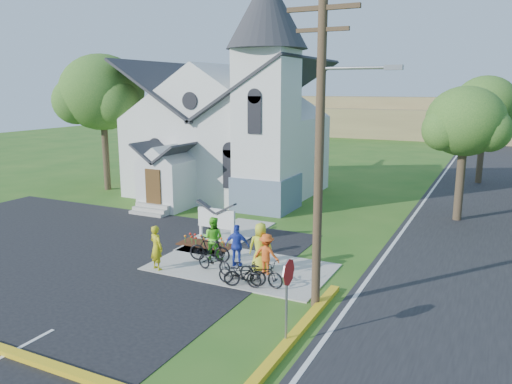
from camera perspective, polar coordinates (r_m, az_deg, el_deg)
The scene contains 23 objects.
ground at distance 20.17m, azimuth -6.22°, elevation -8.37°, with size 120.00×120.00×0.00m, color #295B1A.
parking_lot at distance 23.23m, azimuth -23.84°, elevation -6.58°, with size 20.00×16.00×0.02m, color black.
road at distance 31.69m, azimuth 25.10°, elevation -1.92°, with size 8.00×90.00×0.02m, color black.
sidewalk at distance 19.86m, azimuth -1.74°, elevation -8.57°, with size 7.00×4.00×0.05m, color #A09D91.
church at distance 32.51m, azimuth -2.79°, elevation 8.85°, with size 12.35×12.00×13.00m.
church_sign at distance 23.06m, azimuth -4.55°, elevation -3.06°, with size 2.20×0.40×1.70m.
flower_bed at distance 22.60m, azimuth -5.67°, elevation -6.02°, with size 2.60×1.10×0.07m, color #371F0F.
utility_pole at distance 15.30m, azimuth 7.50°, elevation 5.94°, with size 3.45×0.28×10.00m.
stop_sign at distance 13.69m, azimuth 3.66°, elevation -10.38°, with size 0.11×0.76×2.48m.
tree_lot_corner at distance 35.49m, azimuth -17.19°, elevation 10.80°, with size 5.60×5.60×9.15m.
tree_road_near at distance 28.03m, azimuth 22.78°, elevation 7.38°, with size 4.00×4.00×7.05m.
tree_road_mid at distance 39.96m, azimuth 24.74°, elevation 9.13°, with size 4.40×4.40×7.80m.
distant_hills at distance 72.74m, azimuth 20.89°, elevation 7.35°, with size 61.00×10.00×5.60m.
cyclist_0 at distance 19.66m, azimuth -11.31°, elevation -6.24°, with size 0.64×0.42×1.75m, color gold.
bike_0 at distance 19.20m, azimuth -4.78°, elevation -7.85°, with size 0.59×1.68×0.88m, color black.
cyclist_1 at distance 20.45m, azimuth -4.94°, elevation -5.27°, with size 0.87×0.68×1.79m, color #5FDC29.
bike_1 at distance 20.30m, azimuth -5.33°, elevation -6.51°, with size 0.49×1.73×1.04m, color black.
cyclist_2 at distance 19.62m, azimuth -2.17°, elevation -6.14°, with size 0.99×0.41×1.68m, color #2439B4.
bike_2 at distance 17.91m, azimuth -1.86°, elevation -9.30°, with size 0.59×1.68×0.88m, color black.
cyclist_3 at distance 18.84m, azimuth 1.21°, elevation -7.11°, with size 1.01×0.58×1.56m, color #DF5318.
bike_3 at distance 17.82m, azimuth -1.28°, elevation -9.37°, with size 0.43×1.51×0.91m, color black.
cyclist_4 at distance 19.13m, azimuth 0.54°, elevation -6.29°, with size 0.92×0.60×1.89m, color gold.
bike_4 at distance 17.92m, azimuth 0.59°, elevation -9.17°, with size 0.63×1.80×0.95m, color black.
Camera 1 is at (10.25, -15.92, 6.96)m, focal length 35.00 mm.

